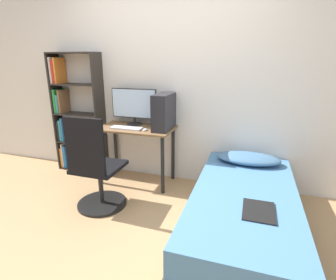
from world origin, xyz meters
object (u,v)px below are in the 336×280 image
bookshelf (72,114)px  office_chair (96,174)px  bed (243,212)px  keyboard (126,128)px  pc_tower (164,112)px  monitor (134,105)px

bookshelf → office_chair: (0.91, -0.87, -0.42)m
bed → keyboard: bearing=157.7°
bed → keyboard: size_ratio=4.85×
office_chair → bed: bearing=1.4°
bed → keyboard: 1.66m
bookshelf → keyboard: (0.96, -0.24, -0.07)m
keyboard → pc_tower: (0.44, 0.13, 0.20)m
bookshelf → monitor: bookshelf is taller
office_chair → keyboard: (0.05, 0.63, 0.35)m
bookshelf → pc_tower: size_ratio=3.82×
bed → monitor: (-1.45, 0.84, 0.77)m
office_chair → bed: office_chair is taller
office_chair → pc_tower: 1.06m
bed → pc_tower: size_ratio=4.47×
bookshelf → pc_tower: 1.42m
bookshelf → pc_tower: (1.41, -0.11, 0.14)m
office_chair → bed: (1.50, 0.04, -0.18)m
monitor → pc_tower: size_ratio=1.43×
office_chair → keyboard: 0.72m
bookshelf → pc_tower: bearing=-4.3°
office_chair → keyboard: office_chair is taller
bookshelf → keyboard: bookshelf is taller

